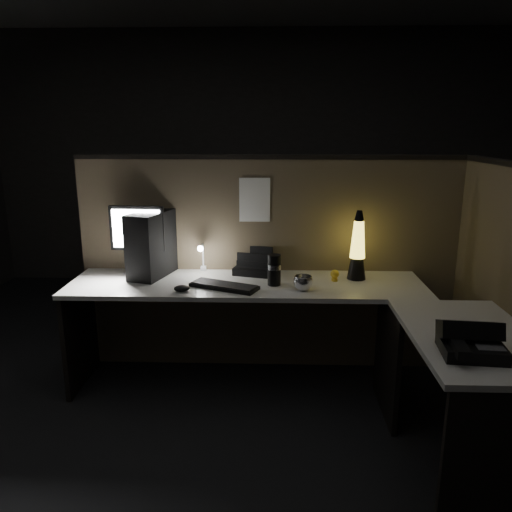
{
  "coord_description": "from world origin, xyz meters",
  "views": [
    {
      "loc": [
        0.02,
        -2.49,
        1.71
      ],
      "look_at": [
        -0.08,
        0.35,
        0.97
      ],
      "focal_mm": 35.0,
      "sensor_mm": 36.0,
      "label": 1
    }
  ],
  "objects_px": {
    "monitor": "(137,234)",
    "lava_lamp": "(358,251)",
    "desk_phone": "(470,341)",
    "keyboard": "(224,286)",
    "pc_tower": "(153,244)"
  },
  "relations": [
    {
      "from": "monitor",
      "to": "lava_lamp",
      "type": "relative_size",
      "value": 1.04
    },
    {
      "from": "monitor",
      "to": "lava_lamp",
      "type": "xyz_separation_m",
      "value": [
        1.46,
        -0.03,
        -0.1
      ]
    },
    {
      "from": "monitor",
      "to": "desk_phone",
      "type": "relative_size",
      "value": 1.62
    },
    {
      "from": "monitor",
      "to": "keyboard",
      "type": "relative_size",
      "value": 1.1
    },
    {
      "from": "desk_phone",
      "to": "lava_lamp",
      "type": "bearing_deg",
      "value": 111.53
    },
    {
      "from": "pc_tower",
      "to": "desk_phone",
      "type": "height_order",
      "value": "pc_tower"
    },
    {
      "from": "monitor",
      "to": "desk_phone",
      "type": "height_order",
      "value": "monitor"
    },
    {
      "from": "monitor",
      "to": "lava_lamp",
      "type": "distance_m",
      "value": 1.47
    },
    {
      "from": "pc_tower",
      "to": "desk_phone",
      "type": "distance_m",
      "value": 2.06
    },
    {
      "from": "lava_lamp",
      "to": "monitor",
      "type": "bearing_deg",
      "value": 178.74
    },
    {
      "from": "pc_tower",
      "to": "desk_phone",
      "type": "relative_size",
      "value": 1.49
    },
    {
      "from": "keyboard",
      "to": "desk_phone",
      "type": "distance_m",
      "value": 1.48
    },
    {
      "from": "keyboard",
      "to": "desk_phone",
      "type": "relative_size",
      "value": 1.48
    },
    {
      "from": "pc_tower",
      "to": "keyboard",
      "type": "bearing_deg",
      "value": -12.41
    },
    {
      "from": "keyboard",
      "to": "monitor",
      "type": "bearing_deg",
      "value": -179.72
    }
  ]
}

